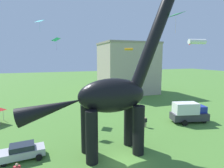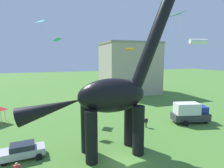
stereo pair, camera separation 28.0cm
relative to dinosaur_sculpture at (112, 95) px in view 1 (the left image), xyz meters
name	(u,v)px [view 1 (the left image)]	position (x,y,z in m)	size (l,w,h in m)	color
ground_plane	(124,162)	(0.49, -2.13, -6.26)	(240.00, 240.00, 0.00)	#4C7F33
dinosaur_sculpture	(112,95)	(0.00, 0.00, 0.00)	(16.57, 3.51, 17.32)	black
parked_sedan_left	(22,151)	(-8.81, 1.89, -5.46)	(4.35, 2.16, 1.55)	#B7B7BC
parked_box_truck	(189,112)	(14.58, 4.79, -4.62)	(5.94, 3.39, 3.20)	#38383D
person_strolling_adult	(131,120)	(5.73, 6.97, -5.59)	(0.41, 0.18, 1.11)	#6B6056
person_near_flyer	(145,121)	(7.15, 5.26, -5.35)	(0.56, 0.25, 1.51)	#6B6056
kite_far_left	(176,15)	(7.10, -0.55, 8.36)	(1.33, 1.78, 2.19)	green
kite_mid_left	(196,42)	(12.62, 2.19, 5.90)	(2.41, 2.20, 0.68)	white
kite_far_right	(129,49)	(9.37, 16.01, 5.43)	(1.62, 1.69, 0.48)	orange
kite_trailing	(39,21)	(-6.71, 14.31, 9.42)	(1.66, 1.68, 1.82)	#19B2B7
kite_mid_center	(56,40)	(-4.22, 16.19, 6.87)	(1.73, 1.90, 2.06)	#19B2B7
background_building_block	(128,68)	(16.10, 31.12, 0.88)	(15.13, 12.28, 14.28)	#B7A893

